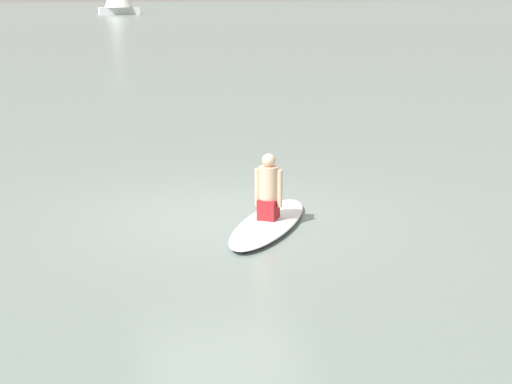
{
  "coord_description": "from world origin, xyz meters",
  "views": [
    {
      "loc": [
        -2.96,
        -10.66,
        3.3
      ],
      "look_at": [
        0.2,
        -1.04,
        0.63
      ],
      "focal_mm": 53.96,
      "sensor_mm": 36.0,
      "label": 1
    }
  ],
  "objects": [
    {
      "name": "surfboard",
      "position": [
        0.48,
        -0.74,
        0.07
      ],
      "size": [
        2.15,
        2.54,
        0.14
      ],
      "primitive_type": "ellipsoid",
      "rotation": [
        0.0,
        0.0,
        -2.21
      ],
      "color": "white",
      "rests_on": "ground"
    },
    {
      "name": "person_paddler",
      "position": [
        0.48,
        -0.74,
        0.57
      ],
      "size": [
        0.39,
        0.4,
        0.94
      ],
      "rotation": [
        0.0,
        0.0,
        -2.21
      ],
      "color": "#A51E23",
      "rests_on": "surfboard"
    },
    {
      "name": "ground_plane",
      "position": [
        0.0,
        0.0,
        0.0
      ],
      "size": [
        400.0,
        400.0,
        0.0
      ],
      "primitive_type": "plane",
      "color": "slate"
    }
  ]
}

